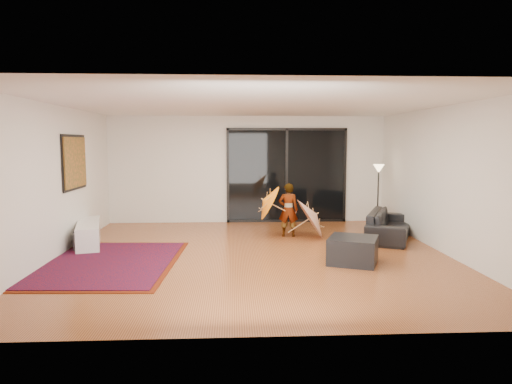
{
  "coord_description": "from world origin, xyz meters",
  "views": [
    {
      "loc": [
        -0.38,
        -8.09,
        2.04
      ],
      "look_at": [
        0.06,
        0.5,
        1.1
      ],
      "focal_mm": 32.0,
      "sensor_mm": 36.0,
      "label": 1
    }
  ],
  "objects": [
    {
      "name": "ottoman",
      "position": [
        1.65,
        -0.62,
        0.22
      ],
      "size": [
        1.01,
        1.01,
        0.44
      ],
      "primitive_type": "cube",
      "rotation": [
        0.0,
        0.0,
        -0.39
      ],
      "color": "black",
      "rests_on": "floor"
    },
    {
      "name": "parasol_orange",
      "position": [
        0.27,
        1.58,
        0.73
      ],
      "size": [
        0.52,
        0.79,
        0.85
      ],
      "rotation": [
        0.0,
        -1.08,
        0.0
      ],
      "color": "orange",
      "rests_on": "child"
    },
    {
      "name": "sofa",
      "position": [
        2.95,
        1.3,
        0.29
      ],
      "size": [
        1.55,
        2.16,
        0.59
      ],
      "primitive_type": "imported",
      "rotation": [
        0.0,
        0.0,
        1.15
      ],
      "color": "black",
      "rests_on": "floor"
    },
    {
      "name": "sliding_door",
      "position": [
        1.0,
        3.47,
        1.2
      ],
      "size": [
        3.06,
        0.07,
        2.4
      ],
      "color": "black",
      "rests_on": "wall_back"
    },
    {
      "name": "parasol_white",
      "position": [
        1.42,
        1.48,
        0.5
      ],
      "size": [
        0.69,
        0.98,
        0.99
      ],
      "rotation": [
        0.0,
        1.0,
        0.0
      ],
      "color": "beige",
      "rests_on": "floor"
    },
    {
      "name": "ceiling",
      "position": [
        0.0,
        0.0,
        2.7
      ],
      "size": [
        7.0,
        7.0,
        0.0
      ],
      "primitive_type": "plane",
      "rotation": [
        3.14,
        0.0,
        0.0
      ],
      "color": "white",
      "rests_on": "wall_back"
    },
    {
      "name": "child",
      "position": [
        0.82,
        1.63,
        0.58
      ],
      "size": [
        0.46,
        0.33,
        1.16
      ],
      "primitive_type": "imported",
      "rotation": [
        0.0,
        0.0,
        3.0
      ],
      "color": "#999999",
      "rests_on": "floor"
    },
    {
      "name": "painting",
      "position": [
        -3.46,
        1.0,
        1.65
      ],
      "size": [
        0.04,
        1.28,
        1.08
      ],
      "color": "black",
      "rests_on": "wall_left"
    },
    {
      "name": "media_console",
      "position": [
        -3.25,
        0.99,
        0.23
      ],
      "size": [
        0.84,
        1.71,
        0.46
      ],
      "primitive_type": "cube",
      "rotation": [
        0.0,
        0.0,
        0.27
      ],
      "color": "white",
      "rests_on": "floor"
    },
    {
      "name": "floor",
      "position": [
        0.0,
        0.0,
        0.0
      ],
      "size": [
        7.0,
        7.0,
        0.0
      ],
      "primitive_type": "plane",
      "color": "#A0562B",
      "rests_on": "ground"
    },
    {
      "name": "wall_right",
      "position": [
        3.5,
        0.0,
        1.35
      ],
      "size": [
        0.0,
        7.0,
        7.0
      ],
      "primitive_type": "plane",
      "rotation": [
        1.57,
        0.0,
        -1.57
      ],
      "color": "silver",
      "rests_on": "floor"
    },
    {
      "name": "wall_left",
      "position": [
        -3.5,
        0.0,
        1.35
      ],
      "size": [
        0.0,
        7.0,
        7.0
      ],
      "primitive_type": "plane",
      "rotation": [
        1.57,
        0.0,
        1.57
      ],
      "color": "silver",
      "rests_on": "floor"
    },
    {
      "name": "speaker",
      "position": [
        -3.25,
        0.56,
        0.17
      ],
      "size": [
        0.36,
        0.36,
        0.34
      ],
      "primitive_type": "cube",
      "rotation": [
        0.0,
        0.0,
        0.27
      ],
      "color": "#424244",
      "rests_on": "floor"
    },
    {
      "name": "wall_front",
      "position": [
        0.0,
        -3.5,
        1.35
      ],
      "size": [
        7.0,
        0.0,
        7.0
      ],
      "primitive_type": "plane",
      "rotation": [
        -1.57,
        0.0,
        0.0
      ],
      "color": "silver",
      "rests_on": "floor"
    },
    {
      "name": "persian_rug",
      "position": [
        -2.48,
        -0.44,
        0.01
      ],
      "size": [
        2.39,
        3.23,
        0.02
      ],
      "rotation": [
        0.0,
        0.0,
        -0.05
      ],
      "color": "#571907",
      "rests_on": "floor"
    },
    {
      "name": "wall_back",
      "position": [
        0.0,
        3.5,
        1.35
      ],
      "size": [
        7.0,
        0.0,
        7.0
      ],
      "primitive_type": "plane",
      "rotation": [
        1.57,
        0.0,
        0.0
      ],
      "color": "silver",
      "rests_on": "floor"
    },
    {
      "name": "floor_lamp",
      "position": [
        3.1,
        2.58,
        1.2
      ],
      "size": [
        0.26,
        0.26,
        1.52
      ],
      "color": "black",
      "rests_on": "floor"
    }
  ]
}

